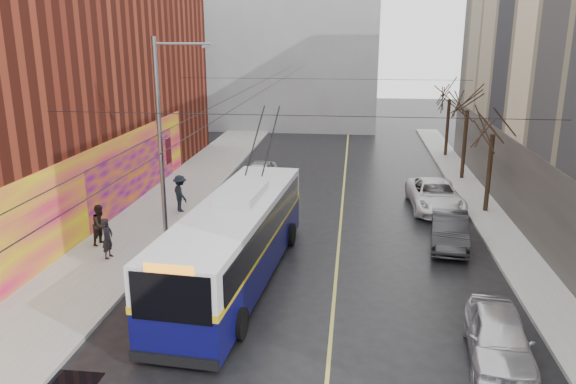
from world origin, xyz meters
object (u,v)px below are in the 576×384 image
at_px(pedestrian_c, 180,193).
at_px(parked_car_c, 435,195).
at_px(trolleybus, 235,240).
at_px(pedestrian_b, 101,225).
at_px(tree_far, 450,89).
at_px(parked_car_b, 450,230).
at_px(parked_car_a, 499,337).
at_px(pedestrian_a, 107,238).
at_px(tree_mid, 468,98).
at_px(following_car, 259,173).
at_px(tree_near, 494,119).
at_px(streetlight_pole, 163,136).

bearing_deg(pedestrian_c, parked_car_c, -118.90).
xyz_separation_m(trolleybus, pedestrian_b, (-6.60, 2.72, -0.59)).
xyz_separation_m(tree_far, parked_car_b, (-2.65, -19.07, -4.42)).
relative_size(parked_car_a, pedestrian_a, 2.52).
distance_m(tree_mid, pedestrian_a, 23.32).
relative_size(tree_far, pedestrian_c, 3.41).
distance_m(following_car, pedestrian_a, 13.51).
distance_m(tree_near, tree_far, 14.00).
xyz_separation_m(tree_far, pedestrian_c, (-15.83, -16.01, -4.03)).
bearing_deg(tree_near, following_car, 161.10).
bearing_deg(tree_mid, parked_car_c, -111.33).
height_order(tree_mid, pedestrian_b, tree_mid).
bearing_deg(trolleybus, following_car, 100.56).
relative_size(trolleybus, parked_car_c, 2.28).
bearing_deg(pedestrian_a, parked_car_b, -72.68).
height_order(tree_near, following_car, tree_near).
relative_size(streetlight_pole, parked_car_a, 2.10).
relative_size(parked_car_a, following_car, 1.02).
distance_m(tree_far, parked_car_b, 19.75).
relative_size(following_car, pedestrian_b, 2.35).
bearing_deg(parked_car_c, parked_car_b, -93.57).
distance_m(tree_mid, following_car, 13.79).
bearing_deg(parked_car_c, parked_car_a, -93.17).
height_order(parked_car_a, parked_car_b, parked_car_a).
height_order(streetlight_pole, tree_mid, streetlight_pole).
height_order(tree_far, pedestrian_a, tree_far).
distance_m(tree_near, pedestrian_c, 16.42).
height_order(trolleybus, parked_car_c, trolleybus).
height_order(trolleybus, following_car, trolleybus).
xyz_separation_m(tree_far, following_car, (-12.76, -9.63, -4.42)).
xyz_separation_m(parked_car_c, pedestrian_a, (-14.33, -8.89, 0.23)).
bearing_deg(parked_car_a, streetlight_pole, 152.41).
bearing_deg(streetlight_pole, parked_car_c, 27.01).
relative_size(trolleybus, following_car, 2.98).
bearing_deg(pedestrian_c, pedestrian_b, 118.61).
bearing_deg(parked_car_b, pedestrian_b, -165.78).
height_order(tree_far, trolleybus, tree_far).
distance_m(trolleybus, following_car, 14.21).
xyz_separation_m(streetlight_pole, pedestrian_a, (-1.77, -2.48, -3.84)).
bearing_deg(trolleybus, tree_far, 69.14).
bearing_deg(tree_far, tree_mid, -90.00).
height_order(pedestrian_b, pedestrian_c, pedestrian_c).
bearing_deg(parked_car_c, following_car, 155.95).
xyz_separation_m(tree_near, tree_far, (0.00, 14.00, 0.17)).
distance_m(streetlight_pole, tree_mid, 19.96).
relative_size(streetlight_pole, parked_car_b, 2.04).
height_order(tree_mid, parked_car_a, tree_mid).
relative_size(trolleybus, pedestrian_a, 7.39).
bearing_deg(tree_near, tree_far, 90.00).
bearing_deg(parked_car_a, parked_car_b, 95.46).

